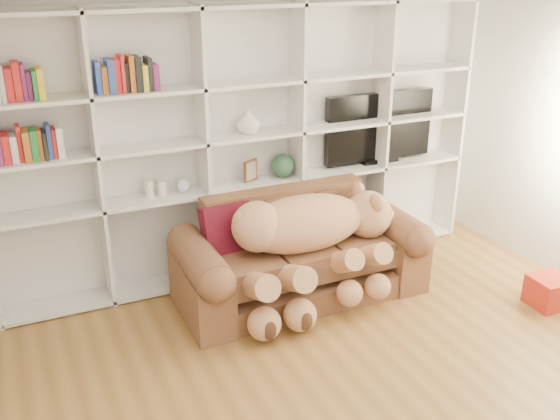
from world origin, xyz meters
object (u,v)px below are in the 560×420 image
sofa (299,259)px  gift_box (550,291)px  tv (379,128)px  teddy_bear (310,237)px

sofa → gift_box: 2.12m
sofa → tv: size_ratio=1.82×
teddy_bear → gift_box: bearing=-30.1°
teddy_bear → tv: size_ratio=1.38×
gift_box → sofa: bearing=150.3°
teddy_bear → gift_box: teddy_bear is taller
sofa → teddy_bear: bearing=-88.3°
tv → gift_box: bearing=-68.7°
teddy_bear → tv: bearing=30.9°
teddy_bear → tv: (1.17, 0.83, 0.59)m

